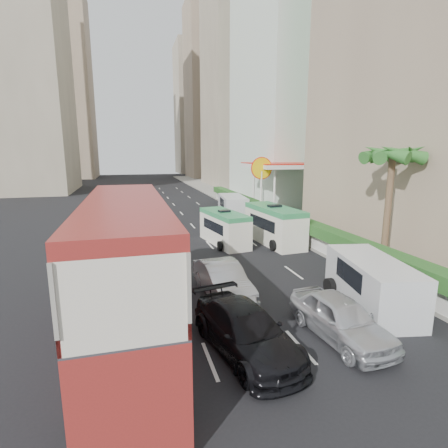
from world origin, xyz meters
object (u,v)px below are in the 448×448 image
object	(u,v)px
car_silver_lane_a	(223,296)
minibus_far	(274,225)
shell_station	(280,189)
van_asset	(220,232)
car_black	(245,351)
car_silver_lane_b	(339,338)
minibus_near	(224,228)
double_decker_bus	(128,272)
panel_van_near	(371,283)
panel_van_far	(233,207)
palm_tree	(387,212)

from	to	relation	value
car_silver_lane_a	minibus_far	bearing A→B (deg)	49.75
minibus_far	shell_station	world-z (taller)	shell_station
car_silver_lane_a	van_asset	size ratio (longest dim) A/B	1.03
car_silver_lane_a	car_black	size ratio (longest dim) A/B	0.91
car_silver_lane_b	minibus_near	world-z (taller)	minibus_near
car_silver_lane_a	car_black	world-z (taller)	car_silver_lane_a
double_decker_bus	car_silver_lane_b	bearing A→B (deg)	-14.24
panel_van_near	car_silver_lane_b	bearing A→B (deg)	-133.49
car_silver_lane_b	shell_station	bearing A→B (deg)	65.35
car_black	shell_station	xyz separation A→B (m)	(12.32, 24.76, 2.75)
double_decker_bus	panel_van_far	bearing A→B (deg)	64.95
double_decker_bus	minibus_far	size ratio (longest dim) A/B	1.81
car_black	palm_tree	world-z (taller)	palm_tree
minibus_far	shell_station	xyz separation A→B (m)	(5.67, 11.58, 1.40)
panel_van_far	shell_station	xyz separation A→B (m)	(5.65, 0.85, 1.63)
car_black	minibus_near	world-z (taller)	minibus_near
double_decker_bus	car_black	distance (m)	4.80
double_decker_bus	panel_van_far	distance (m)	24.49
car_black	palm_tree	bearing A→B (deg)	19.12
panel_van_far	double_decker_bus	bearing A→B (deg)	-108.72
minibus_near	palm_tree	bearing A→B (deg)	-58.25
double_decker_bus	van_asset	xyz separation A→B (m)	(7.38, 15.82, -2.53)
double_decker_bus	panel_van_near	xyz separation A→B (m)	(10.05, 0.18, -1.48)
minibus_far	van_asset	bearing A→B (deg)	119.20
double_decker_bus	panel_van_near	bearing A→B (deg)	1.00
van_asset	minibus_near	xyz separation A→B (m)	(-0.65, -3.68, 1.18)
car_silver_lane_a	car_silver_lane_b	size ratio (longest dim) A/B	1.04
minibus_far	panel_van_far	world-z (taller)	minibus_far
van_asset	shell_station	distance (m)	11.55
car_silver_lane_b	palm_tree	xyz separation A→B (m)	(6.58, 5.83, 3.38)
palm_tree	shell_station	size ratio (longest dim) A/B	0.80
car_black	panel_van_near	bearing A→B (deg)	6.38
car_black	panel_van_near	xyz separation A→B (m)	(6.37, 1.94, 1.05)
panel_van_near	palm_tree	distance (m)	5.84
double_decker_bus	car_black	xyz separation A→B (m)	(3.68, -1.76, -2.53)
car_silver_lane_a	panel_van_near	xyz separation A→B (m)	(5.90, -2.76, 1.05)
car_silver_lane_a	shell_station	xyz separation A→B (m)	(11.85, 20.06, 2.75)
car_silver_lane_b	minibus_far	size ratio (longest dim) A/B	0.75
minibus_near	panel_van_near	size ratio (longest dim) A/B	1.02
palm_tree	shell_station	xyz separation A→B (m)	(2.20, 19.00, -0.63)
double_decker_bus	minibus_far	xyz separation A→B (m)	(10.33, 11.42, -1.18)
palm_tree	shell_station	bearing A→B (deg)	83.40
car_black	panel_van_near	size ratio (longest dim) A/B	1.00
van_asset	panel_van_far	world-z (taller)	panel_van_far
car_silver_lane_b	shell_station	size ratio (longest dim) A/B	0.57
panel_van_near	car_black	bearing A→B (deg)	-151.99
minibus_near	palm_tree	xyz separation A→B (m)	(7.07, -8.14, 2.20)
minibus_far	panel_van_far	distance (m)	10.73
panel_van_near	palm_tree	size ratio (longest dim) A/B	0.82
panel_van_near	shell_station	distance (m)	23.65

